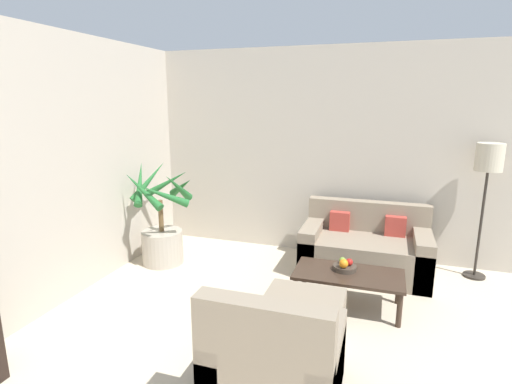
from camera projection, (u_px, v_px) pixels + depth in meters
The scene contains 11 objects.
wall_back at pixel (415, 157), 4.88m from camera, with size 8.37×0.06×2.70m.
potted_palm at pixel (162, 230), 5.01m from camera, with size 0.83×0.91×1.30m.
sofa_loveseat at pixel (365, 250), 4.77m from camera, with size 1.46×0.83×0.81m.
floor_lamp at pixel (488, 166), 4.41m from camera, with size 0.29×0.29×1.57m.
coffee_table at pixel (348, 277), 3.95m from camera, with size 1.06×0.55×0.36m.
fruit_bowl at pixel (345, 268), 4.00m from camera, with size 0.23×0.23×0.05m.
apple_red at pixel (349, 262), 3.98m from camera, with size 0.07×0.07×0.07m.
apple_green at pixel (342, 260), 4.03m from camera, with size 0.07×0.07×0.07m.
orange_fruit at pixel (344, 264), 3.93m from camera, with size 0.09×0.09×0.09m.
armchair at pixel (275, 363), 2.70m from camera, with size 0.86×0.79×0.89m.
ottoman at pixel (304, 317), 3.44m from camera, with size 0.67×0.47×0.41m.
Camera 1 is at (-0.34, 1.22, 2.03)m, focal length 28.00 mm.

